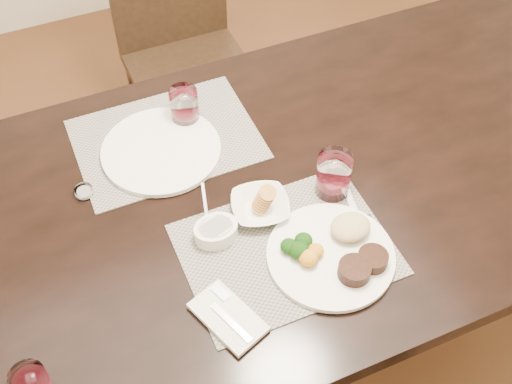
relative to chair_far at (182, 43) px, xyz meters
name	(u,v)px	position (x,y,z in m)	size (l,w,h in m)	color
ground_plane	(286,323)	(0.00, -0.93, -0.50)	(4.50, 4.50, 0.00)	#492B17
dining_table	(296,199)	(0.00, -0.93, 0.16)	(2.00, 1.00, 0.75)	black
chair_far	(182,43)	(0.00, 0.00, 0.00)	(0.42, 0.42, 0.90)	black
placemat_near	(286,249)	(-0.12, -1.12, 0.25)	(0.46, 0.34, 0.00)	slate
placemat_far	(166,139)	(-0.26, -0.68, 0.25)	(0.46, 0.34, 0.00)	slate
dinner_plate	(337,252)	(-0.02, -1.18, 0.27)	(0.29, 0.29, 0.05)	silver
napkin_fork	(228,317)	(-0.30, -1.23, 0.26)	(0.14, 0.18, 0.02)	white
steak_knife	(367,223)	(0.08, -1.13, 0.26)	(0.04, 0.21, 0.01)	white
cracker_bowl	(260,206)	(-0.13, -0.99, 0.27)	(0.16, 0.16, 0.06)	silver
sauce_ramekin	(216,231)	(-0.25, -1.02, 0.27)	(0.10, 0.15, 0.08)	silver
wine_glass_near	(333,176)	(0.06, -1.00, 0.30)	(0.08, 0.08, 0.11)	white
far_plate	(161,150)	(-0.28, -0.72, 0.26)	(0.30, 0.30, 0.01)	silver
wine_glass_far	(185,108)	(-0.19, -0.64, 0.30)	(0.07, 0.07, 0.10)	white
salt_cellar	(84,192)	(-0.49, -0.78, 0.26)	(0.04, 0.04, 0.02)	white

